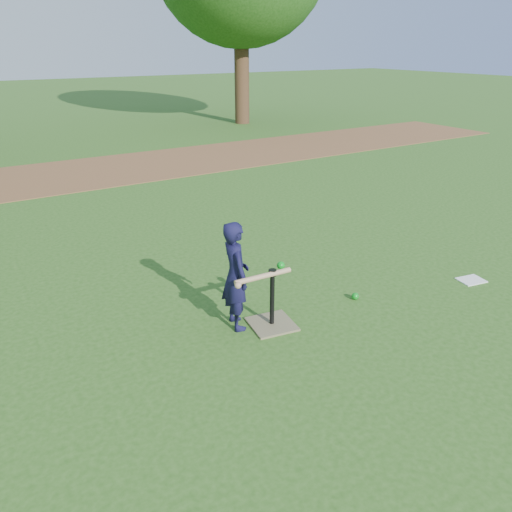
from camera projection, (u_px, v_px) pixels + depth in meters
ground at (293, 319)px, 5.14m from camera, size 80.00×80.00×0.00m
dirt_strip at (93, 172)px, 10.98m from camera, size 24.00×3.00×0.01m
child at (236, 276)px, 4.82m from camera, size 0.33×0.44×1.10m
wiffle_ball_ground at (355, 296)px, 5.52m from camera, size 0.08×0.08×0.08m
clipboard at (471, 280)px, 5.97m from camera, size 0.34×0.28×0.01m
batting_tee at (272, 315)px, 4.99m from camera, size 0.49×0.49×0.61m
swing_action at (264, 275)px, 4.76m from camera, size 0.65×0.22×0.08m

